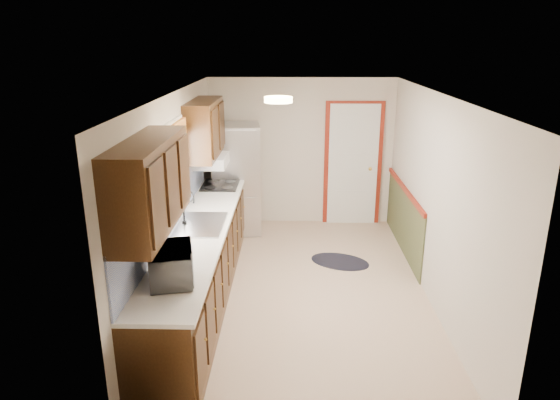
{
  "coord_description": "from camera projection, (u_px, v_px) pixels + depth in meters",
  "views": [
    {
      "loc": [
        -0.15,
        -5.53,
        2.97
      ],
      "look_at": [
        -0.29,
        0.1,
        1.15
      ],
      "focal_mm": 32.0,
      "sensor_mm": 36.0,
      "label": 1
    }
  ],
  "objects": [
    {
      "name": "ceiling_fixture",
      "position": [
        278.0,
        100.0,
        5.26
      ],
      "size": [
        0.3,
        0.3,
        0.06
      ],
      "primitive_type": "cylinder",
      "color": "#FFD88C",
      "rests_on": "room_shell"
    },
    {
      "name": "rug",
      "position": [
        340.0,
        262.0,
        6.97
      ],
      "size": [
        0.97,
        0.81,
        0.01
      ],
      "primitive_type": "ellipsoid",
      "rotation": [
        0.0,
        0.0,
        -0.4
      ],
      "color": "black",
      "rests_on": "ground"
    },
    {
      "name": "back_wall_trim",
      "position": [
        363.0,
        176.0,
        7.98
      ],
      "size": [
        1.12,
        2.3,
        2.08
      ],
      "color": "maroon",
      "rests_on": "ground"
    },
    {
      "name": "kitchen_run",
      "position": [
        196.0,
        238.0,
        5.67
      ],
      "size": [
        0.63,
        4.0,
        2.2
      ],
      "color": "#341C0B",
      "rests_on": "ground"
    },
    {
      "name": "refrigerator",
      "position": [
        237.0,
        179.0,
        7.88
      ],
      "size": [
        0.8,
        0.77,
        1.73
      ],
      "rotation": [
        0.0,
        0.0,
        0.12
      ],
      "color": "#B7B7BC",
      "rests_on": "ground"
    },
    {
      "name": "microwave",
      "position": [
        171.0,
        261.0,
        4.35
      ],
      "size": [
        0.42,
        0.6,
        0.37
      ],
      "primitive_type": "imported",
      "rotation": [
        0.0,
        0.0,
        1.81
      ],
      "color": "white",
      "rests_on": "kitchen_run"
    },
    {
      "name": "room_shell",
      "position": [
        305.0,
        199.0,
        5.8
      ],
      "size": [
        3.2,
        5.2,
        2.52
      ],
      "color": "#CAAB8E",
      "rests_on": "ground"
    },
    {
      "name": "cooktop",
      "position": [
        220.0,
        185.0,
        7.24
      ],
      "size": [
        0.52,
        0.62,
        0.02
      ],
      "primitive_type": "cube",
      "color": "black",
      "rests_on": "kitchen_run"
    }
  ]
}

